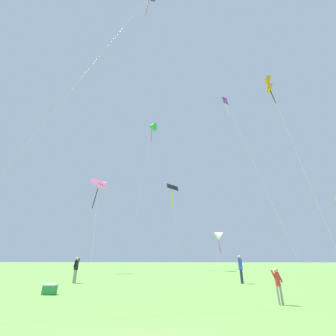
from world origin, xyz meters
TOP-DOWN VIEW (x-y plane):
  - kite_green_small at (-7.21, 37.19)m, footprint 2.46×9.11m
  - kite_orange_box at (10.75, 19.37)m, footprint 1.23×4.71m
  - kite_black_large at (-2.76, 36.55)m, footprint 2.53×5.30m
  - kite_red_high at (-19.92, 44.13)m, footprint 2.74×5.75m
  - kite_white_distant at (5.26, 41.92)m, footprint 2.57×12.27m
  - kite_purple_streamer at (6.43, 23.63)m, footprint 4.20×6.89m
  - kite_pink_low at (-12.78, 26.37)m, footprint 4.90×9.06m
  - person_foreground_watcher at (4.00, 14.04)m, footprint 0.39×0.53m
  - person_in_red_shirt at (-7.62, 13.01)m, footprint 0.25×0.55m
  - person_child_small at (3.83, 5.87)m, footprint 0.39×0.16m
  - picnic_cooler at (-5.98, 7.46)m, footprint 0.60×0.40m

SIDE VIEW (x-z plane):
  - picnic_cooler at x=-5.98m, z-range 0.00..0.44m
  - person_child_small at x=3.83m, z-range 0.12..1.34m
  - person_in_red_shirt at x=-7.62m, z-range 0.17..1.88m
  - person_foreground_watcher at x=4.00m, z-range 0.18..1.99m
  - kite_white_distant at x=5.26m, z-range 2.46..9.69m
  - kite_pink_low at x=-12.78m, z-range 4.65..17.53m
  - kite_black_large at x=-2.76m, z-range 5.65..20.66m
  - kite_red_high at x=-19.92m, z-range 7.94..26.70m
  - kite_orange_box at x=10.75m, z-range 10.14..32.82m
  - kite_purple_streamer at x=6.43m, z-range 9.69..33.39m
  - kite_green_small at x=-7.21m, z-range 13.43..42.60m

